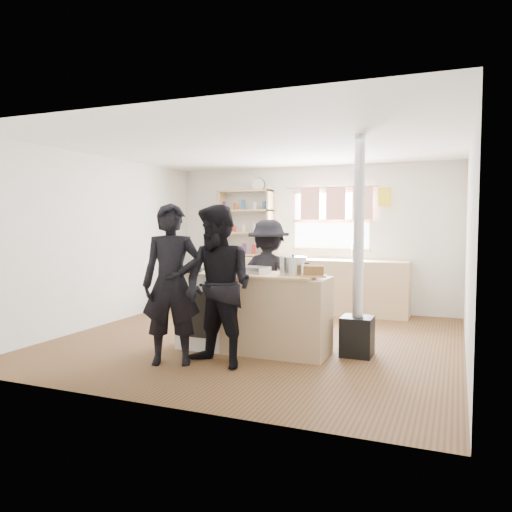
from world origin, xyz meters
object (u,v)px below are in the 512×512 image
at_px(skillet_greens, 189,269).
at_px(roast_tray, 253,270).
at_px(cooking_island, 253,312).
at_px(bread_board, 314,272).
at_px(thermos, 354,252).
at_px(stockpot_stove, 226,265).
at_px(person_near_left, 172,284).
at_px(flue_heater, 358,299).
at_px(person_far, 268,278).
at_px(stockpot_counter, 293,266).
at_px(person_near_right, 218,286).

xyz_separation_m(skillet_greens, roast_tray, (0.79, 0.14, 0.01)).
bearing_deg(cooking_island, bread_board, -8.18).
distance_m(thermos, stockpot_stove, 2.89).
distance_m(thermos, roast_tray, 2.86).
bearing_deg(person_near_left, skillet_greens, 81.30).
distance_m(stockpot_stove, person_near_left, 0.95).
height_order(roast_tray, flue_heater, flue_heater).
distance_m(roast_tray, stockpot_stove, 0.41).
height_order(bread_board, person_far, person_far).
height_order(stockpot_stove, flue_heater, flue_heater).
xyz_separation_m(thermos, person_far, (-0.78, -1.94, -0.26)).
height_order(stockpot_counter, person_near_right, person_near_right).
bearing_deg(stockpot_counter, bread_board, -23.43).
relative_size(bread_board, person_near_right, 0.18).
distance_m(skillet_greens, person_far, 1.20).
distance_m(cooking_island, person_near_left, 1.10).
bearing_deg(bread_board, flue_heater, 39.80).
relative_size(flue_heater, person_far, 1.60).
distance_m(bread_board, person_near_left, 1.55).
relative_size(cooking_island, flue_heater, 0.79).
height_order(stockpot_counter, flue_heater, flue_heater).
xyz_separation_m(bread_board, person_near_right, (-0.86, -0.63, -0.12)).
bearing_deg(skillet_greens, stockpot_stove, 30.94).
xyz_separation_m(bread_board, flue_heater, (0.42, 0.35, -0.32)).
distance_m(roast_tray, bread_board, 0.77).
bearing_deg(cooking_island, flue_heater, 11.37).
xyz_separation_m(stockpot_stove, flue_heater, (1.58, 0.16, -0.35)).
distance_m(skillet_greens, stockpot_stove, 0.46).
bearing_deg(bread_board, person_near_left, -152.19).
relative_size(cooking_island, person_near_left, 1.14).
xyz_separation_m(thermos, stockpot_stove, (-1.05, -2.69, -0.03)).
height_order(person_near_right, person_far, person_near_right).
xyz_separation_m(roast_tray, person_far, (-0.13, 0.85, -0.19)).
xyz_separation_m(cooking_island, stockpot_stove, (-0.38, 0.08, 0.54)).
height_order(flue_heater, person_near_left, flue_heater).
distance_m(person_near_left, person_near_right, 0.52).
distance_m(flue_heater, person_near_left, 2.10).
distance_m(thermos, person_far, 2.10).
height_order(roast_tray, person_near_right, person_near_right).
height_order(cooking_island, person_near_right, person_near_right).
relative_size(thermos, roast_tray, 0.72).
xyz_separation_m(skillet_greens, bread_board, (1.55, 0.04, 0.02)).
relative_size(thermos, stockpot_stove, 1.27).
bearing_deg(stockpot_stove, skillet_greens, -149.06).
xyz_separation_m(stockpot_stove, stockpot_counter, (0.88, -0.07, 0.03)).
bearing_deg(flue_heater, cooking_island, -168.63).
xyz_separation_m(flue_heater, person_far, (-1.31, 0.59, 0.12)).
bearing_deg(thermos, cooking_island, -103.50).
bearing_deg(flue_heater, bread_board, -140.20).
bearing_deg(thermos, bread_board, -87.83).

